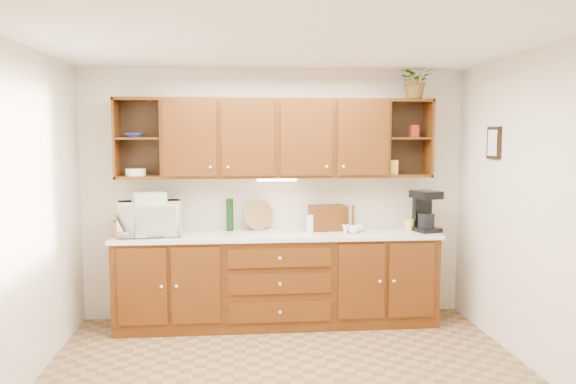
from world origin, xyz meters
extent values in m
plane|color=white|center=(0.00, 0.00, 2.60)|extent=(4.00, 4.00, 0.00)
plane|color=beige|center=(0.00, 1.75, 1.30)|extent=(4.00, 0.00, 4.00)
plane|color=beige|center=(-2.00, 0.00, 1.30)|extent=(0.00, 3.50, 3.50)
plane|color=beige|center=(2.00, 0.00, 1.30)|extent=(0.00, 3.50, 3.50)
cube|color=#3E1C07|center=(0.00, 1.45, 0.45)|extent=(3.20, 0.60, 0.90)
cube|color=silver|center=(0.00, 1.44, 0.92)|extent=(3.24, 0.64, 0.04)
cube|color=#3E1C07|center=(0.00, 1.58, 1.89)|extent=(2.30, 0.33, 0.80)
cube|color=black|center=(-1.38, 1.74, 1.89)|extent=(0.45, 0.02, 0.80)
cube|color=black|center=(1.38, 1.74, 1.89)|extent=(0.45, 0.02, 0.80)
cube|color=#3E1C07|center=(-1.38, 1.58, 1.89)|extent=(0.43, 0.30, 0.02)
cube|color=#3E1C07|center=(1.38, 1.58, 1.89)|extent=(0.43, 0.30, 0.02)
cube|color=#3E1C07|center=(1.38, 1.58, 2.27)|extent=(0.45, 0.33, 0.03)
cube|color=white|center=(0.00, 1.53, 1.47)|extent=(0.40, 0.05, 0.02)
cube|color=black|center=(1.98, 0.90, 1.85)|extent=(0.03, 0.24, 0.30)
cylinder|color=olive|center=(-1.52, 1.41, 1.01)|extent=(0.26, 0.26, 0.15)
imported|color=white|center=(-1.26, 1.42, 1.11)|extent=(0.65, 0.49, 0.33)
cube|color=#CCD463|center=(-1.26, 1.42, 1.32)|extent=(0.37, 0.32, 0.09)
cylinder|color=black|center=(-0.48, 1.63, 1.11)|extent=(0.09, 0.09, 0.34)
cylinder|color=olive|center=(-0.19, 1.66, 0.95)|extent=(0.33, 0.17, 0.32)
cube|color=#3E1C07|center=(0.54, 1.57, 1.07)|extent=(0.39, 0.28, 0.26)
cylinder|color=#3E1C07|center=(0.77, 1.41, 1.08)|extent=(0.02, 0.02, 0.28)
cylinder|color=#3E1C07|center=(0.77, 1.41, 0.95)|extent=(0.11, 0.11, 0.01)
imported|color=white|center=(0.83, 1.44, 0.98)|extent=(0.14, 0.14, 0.08)
imported|color=white|center=(0.71, 1.45, 0.98)|extent=(0.14, 0.14, 0.08)
imported|color=white|center=(0.76, 1.34, 0.98)|extent=(0.14, 0.14, 0.08)
cylinder|color=maroon|center=(0.55, 1.52, 1.01)|extent=(0.12, 0.12, 0.13)
cylinder|color=white|center=(0.34, 1.46, 1.03)|extent=(0.08, 0.08, 0.17)
cylinder|color=yellow|center=(1.38, 1.50, 1.00)|extent=(0.12, 0.12, 0.11)
cube|color=black|center=(1.52, 1.41, 0.96)|extent=(0.29, 0.34, 0.04)
cube|color=black|center=(1.52, 1.52, 1.14)|extent=(0.21, 0.12, 0.36)
cube|color=black|center=(1.52, 1.41, 1.32)|extent=(0.29, 0.34, 0.08)
cylinder|color=black|center=(1.52, 1.38, 1.05)|extent=(0.21, 0.21, 0.16)
imported|color=navy|center=(-1.41, 1.55, 1.92)|extent=(0.21, 0.21, 0.04)
cylinder|color=white|center=(-1.41, 1.57, 1.56)|extent=(0.25, 0.25, 0.07)
cube|color=yellow|center=(1.22, 1.55, 1.59)|extent=(0.10, 0.09, 0.15)
cube|color=maroon|center=(1.43, 1.56, 1.96)|extent=(0.09, 0.08, 0.13)
imported|color=#999999|center=(1.43, 1.53, 2.48)|extent=(0.34, 0.29, 0.37)
camera|label=1|loc=(-0.41, -4.13, 1.91)|focal=35.00mm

